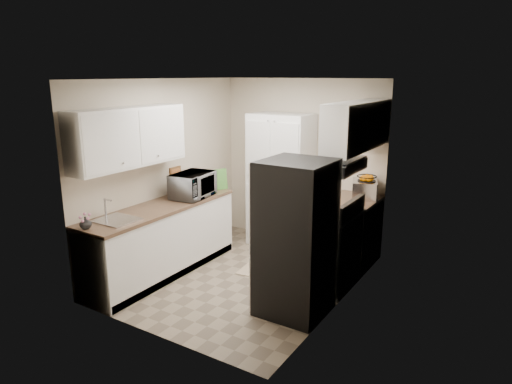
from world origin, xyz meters
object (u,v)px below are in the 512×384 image
Objects in this scene: electric_range at (327,248)px; refrigerator at (296,238)px; pantry_cabinet at (281,181)px; wine_bottle at (198,183)px; microwave at (193,185)px; toaster_oven at (365,189)px.

refrigerator is (-0.03, -0.80, 0.37)m from electric_range.
pantry_cabinet reaches higher than wine_bottle.
electric_range is 4.06× the size of wine_bottle.
refrigerator is 1.94m from microwave.
refrigerator reaches higher than electric_range.
refrigerator is 2.78× the size of microwave.
pantry_cabinet is 1.26m from wine_bottle.
pantry_cabinet reaches higher than microwave.
wine_bottle is (-1.98, -0.04, 0.58)m from electric_range.
refrigerator is 2.10m from wine_bottle.
pantry_cabinet is 1.77× the size of electric_range.
electric_range is at bearing 87.52° from refrigerator.
toaster_oven is at bearing 1.11° from pantry_cabinet.
refrigerator is at bearing -21.35° from wine_bottle.
toaster_oven is at bearing -65.72° from microwave.
microwave is 0.25m from wine_bottle.
pantry_cabinet is at bearing -37.82° from microwave.
toaster_oven reaches higher than electric_range.
wine_bottle is at bearing -130.08° from pantry_cabinet.
electric_range is 2.07m from wine_bottle.
pantry_cabinet is 1.29m from toaster_oven.
wine_bottle is 2.32m from toaster_oven.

